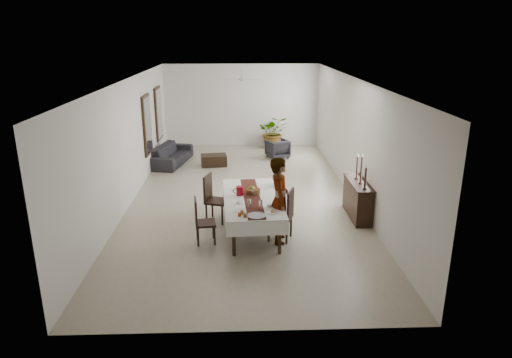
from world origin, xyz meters
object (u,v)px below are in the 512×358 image
object	(u,v)px
sofa	(172,154)
sideboard_body	(357,200)
red_pitcher	(240,191)
dining_table_top	(252,199)
woman	(280,200)

from	to	relation	value
sofa	sideboard_body	bearing A→B (deg)	-122.07
red_pitcher	sofa	bearing A→B (deg)	112.89
red_pitcher	sideboard_body	distance (m)	2.97
red_pitcher	sofa	world-z (taller)	red_pitcher
dining_table_top	sofa	xyz separation A→B (m)	(-2.62, 5.70, -0.44)
dining_table_top	sideboard_body	world-z (taller)	sideboard_body
red_pitcher	sofa	xyz separation A→B (m)	(-2.35, 5.56, -0.59)
dining_table_top	sofa	distance (m)	6.29
dining_table_top	woman	size ratio (longest dim) A/B	1.35
red_pitcher	sofa	size ratio (longest dim) A/B	0.10
woman	dining_table_top	bearing A→B (deg)	47.74
dining_table_top	sideboard_body	distance (m)	2.72
woman	red_pitcher	bearing A→B (deg)	52.37
woman	sideboard_body	world-z (taller)	woman
dining_table_top	woman	world-z (taller)	woman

